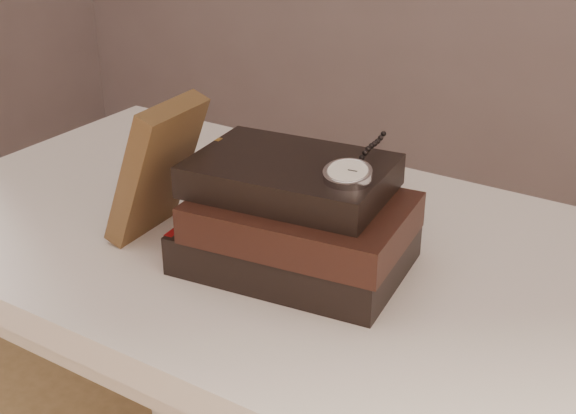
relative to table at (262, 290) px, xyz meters
The scene contains 5 objects.
table is the anchor object (origin of this frame).
book_stack 0.18m from the table, 31.12° to the right, with size 0.29×0.21×0.13m.
journal 0.23m from the table, 141.59° to the right, with size 0.03×0.12×0.19m, color #402B18.
pocket_watch 0.29m from the table, 19.37° to the right, with size 0.06×0.16×0.02m.
eyeglasses 0.17m from the table, 125.43° to the left, with size 0.12×0.14×0.05m.
Camera 1 is at (0.53, -0.40, 1.23)m, focal length 48.81 mm.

